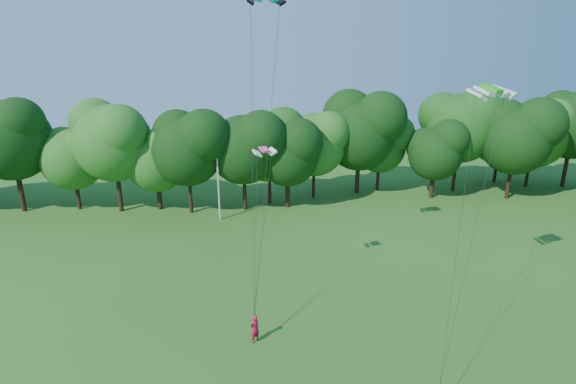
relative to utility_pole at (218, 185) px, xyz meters
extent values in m
cylinder|color=beige|center=(0.00, 0.00, -0.12)|extent=(0.19, 0.19, 7.59)
cube|color=beige|center=(0.00, 0.00, 3.48)|extent=(1.50, 0.40, 0.08)
imported|color=#B41732|center=(2.24, -21.81, -2.97)|extent=(0.83, 0.76, 1.90)
cube|color=green|center=(16.90, -20.65, 11.67)|extent=(3.21, 2.16, 0.54)
cube|color=#FF4689|center=(3.51, -16.46, 7.39)|extent=(1.78, 1.28, 0.31)
cylinder|color=black|center=(7.86, 3.00, -1.96)|extent=(0.41, 0.41, 3.92)
ellipsoid|color=black|center=(7.86, 3.00, 3.21)|extent=(7.84, 7.84, 8.55)
cylinder|color=#341D15|center=(37.69, 8.93, -1.73)|extent=(0.50, 0.50, 4.37)
ellipsoid|color=#34671F|center=(37.69, 8.93, 4.03)|extent=(8.75, 8.75, 9.54)
camera|label=1|loc=(0.91, -46.19, 14.03)|focal=28.00mm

